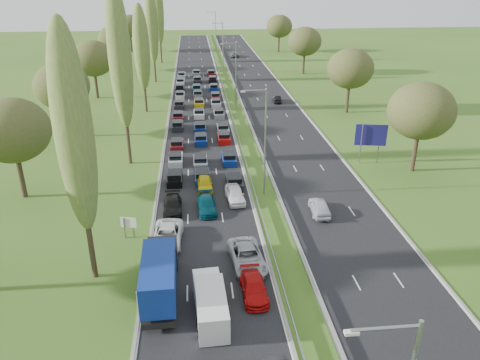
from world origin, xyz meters
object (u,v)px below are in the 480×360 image
white_van_rear (211,306)px  white_van_front (209,297)px  near_car_2 (167,235)px  near_car_3 (173,205)px  info_sign (129,225)px  direction_sign (371,137)px  blue_lorry (160,275)px

white_van_rear → white_van_front: bearing=94.0°
white_van_rear → near_car_2: bearing=106.5°
near_car_2 → near_car_3: near_car_2 is taller
near_car_3 → white_van_rear: size_ratio=0.89×
info_sign → direction_sign: (28.80, 16.15, 2.20)m
near_car_2 → near_car_3: (0.27, 6.22, -0.10)m
white_van_front → white_van_rear: size_ratio=0.95×
near_car_2 → white_van_front: white_van_front is taller
white_van_rear → direction_sign: 35.58m
near_car_2 → direction_sign: (25.21, 17.49, 2.77)m
near_car_2 → blue_lorry: (-0.16, -7.69, 1.13)m
near_car_2 → near_car_3: 6.22m
blue_lorry → white_van_rear: 4.83m
white_van_front → direction_sign: size_ratio=0.98×
white_van_front → direction_sign: (21.75, 27.08, 2.52)m
near_car_3 → blue_lorry: 13.97m
near_car_3 → info_sign: 6.25m
blue_lorry → info_sign: (-3.43, 9.04, -0.56)m
near_car_2 → direction_sign: bearing=38.1°
near_car_2 → white_van_front: bearing=-66.7°
direction_sign → blue_lorry: bearing=-135.2°
white_van_rear → info_sign: bearing=118.8°
info_sign → blue_lorry: bearing=-69.2°
near_car_2 → near_car_3: size_ratio=1.19×
near_car_2 → white_van_rear: (3.58, -10.65, 0.29)m
near_car_3 → blue_lorry: size_ratio=0.54×
near_car_2 → near_car_3: bearing=90.9°
near_car_3 → info_sign: size_ratio=2.25×
blue_lorry → near_car_2: bearing=87.5°
blue_lorry → white_van_front: (3.62, -1.89, -0.88)m
white_van_front → info_sign: info_sign is taller
blue_lorry → info_sign: blue_lorry is taller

